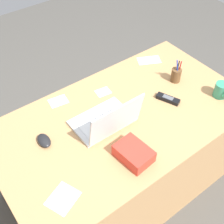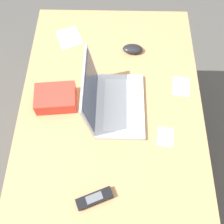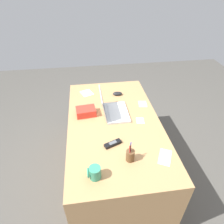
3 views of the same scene
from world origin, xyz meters
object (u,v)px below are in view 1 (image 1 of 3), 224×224
laptop (107,120)px  computer_mouse (44,141)px  snack_bag (134,153)px  coffee_mug_white (221,90)px  pen_holder (176,75)px  cordless_phone (168,99)px

laptop → computer_mouse: (0.34, -0.11, -0.03)m
snack_bag → computer_mouse: bearing=-48.6°
coffee_mug_white → pen_holder: bearing=-67.0°
computer_mouse → snack_bag: (-0.32, 0.36, 0.02)m
laptop → snack_bag: bearing=86.1°
cordless_phone → snack_bag: snack_bag is taller
laptop → snack_bag: size_ratio=1.84×
coffee_mug_white → pen_holder: size_ratio=0.56×
coffee_mug_white → cordless_phone: coffee_mug_white is taller
laptop → pen_holder: laptop is taller
snack_bag → coffee_mug_white: bearing=-177.2°
coffee_mug_white → snack_bag: coffee_mug_white is taller
computer_mouse → snack_bag: size_ratio=0.56×
laptop → computer_mouse: laptop is taller
laptop → computer_mouse: size_ratio=3.27×
coffee_mug_white → cordless_phone: (0.29, -0.17, -0.04)m
coffee_mug_white → snack_bag: 0.73m
snack_bag → laptop: bearing=-93.9°
cordless_phone → computer_mouse: bearing=-12.0°
laptop → cordless_phone: bearing=172.8°
pen_holder → snack_bag: 0.69m
computer_mouse → snack_bag: 0.48m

